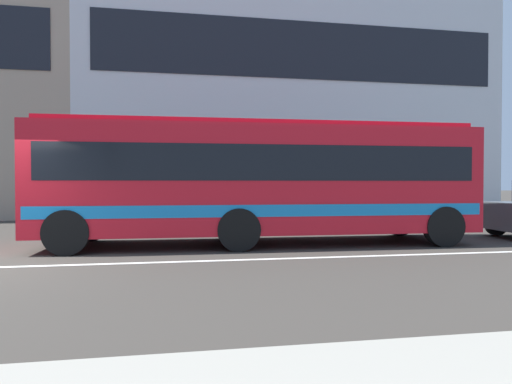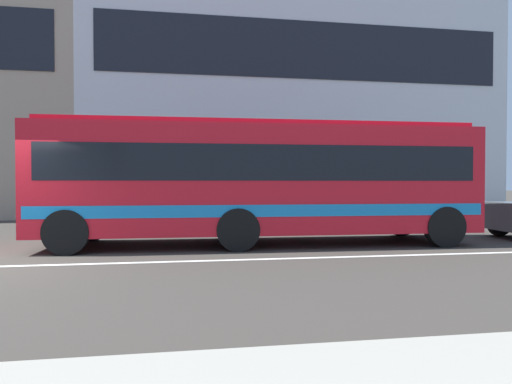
% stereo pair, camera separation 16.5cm
% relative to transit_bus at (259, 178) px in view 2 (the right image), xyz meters
% --- Properties ---
extents(apartment_block_right, '(20.84, 11.59, 13.47)m').
position_rel_transit_bus_xyz_m(apartment_block_right, '(3.78, 14.56, 5.03)').
color(apartment_block_right, silver).
rests_on(apartment_block_right, ground_plane).
extents(transit_bus, '(10.97, 2.90, 3.09)m').
position_rel_transit_bus_xyz_m(transit_bus, '(0.00, 0.00, 0.00)').
color(transit_bus, red).
rests_on(transit_bus, ground_plane).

